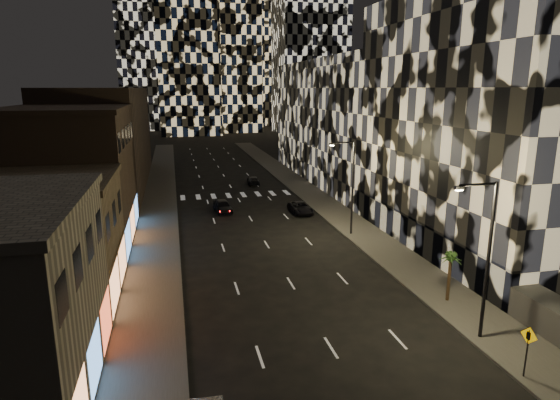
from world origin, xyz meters
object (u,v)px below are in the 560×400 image
car_dark_rightlane (301,208)px  palm_tree (451,261)px  streetlight_far (350,181)px  ped_sign (528,343)px  car_dark_oncoming (253,180)px  car_dark_midlane (223,206)px  streetlight_near (485,250)px

car_dark_rightlane → palm_tree: palm_tree is taller
palm_tree → streetlight_far: bearing=94.0°
streetlight_far → palm_tree: bearing=-86.0°
ped_sign → palm_tree: size_ratio=0.78×
car_dark_rightlane → car_dark_oncoming: bearing=96.4°
car_dark_oncoming → ped_sign: (4.80, -50.41, 1.35)m
car_dark_midlane → streetlight_near: bearing=-77.9°
streetlight_far → car_dark_midlane: 16.55m
streetlight_near → streetlight_far: size_ratio=1.00×
car_dark_oncoming → palm_tree: bearing=102.5°
streetlight_far → car_dark_rightlane: size_ratio=1.97×
streetlight_near → streetlight_far: bearing=90.0°
car_dark_rightlane → ped_sign: 32.90m
car_dark_rightlane → palm_tree: bearing=-83.4°
car_dark_rightlane → streetlight_far: bearing=-76.5°
car_dark_midlane → ped_sign: 36.95m
streetlight_near → car_dark_rightlane: (-2.40, 28.96, -4.72)m
ped_sign → palm_tree: (1.14, 8.48, 1.01)m
palm_tree → car_dark_midlane: bearing=114.3°
streetlight_near → palm_tree: (1.08, 4.64, -2.41)m
car_dark_midlane → palm_tree: palm_tree is taller
streetlight_far → palm_tree: (1.08, -15.36, -2.41)m
streetlight_far → ped_sign: size_ratio=3.41×
car_dark_midlane → car_dark_oncoming: 16.36m
car_dark_oncoming → car_dark_rightlane: size_ratio=0.88×
streetlight_far → ped_sign: 24.08m
car_dark_rightlane → ped_sign: bearing=-87.4°
palm_tree → car_dark_rightlane: bearing=98.1°
streetlight_near → car_dark_midlane: (-11.03, 31.43, -4.63)m
streetlight_near → car_dark_oncoming: size_ratio=2.23×
car_dark_oncoming → car_dark_rightlane: car_dark_rightlane is taller
streetlight_near → car_dark_midlane: streetlight_near is taller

